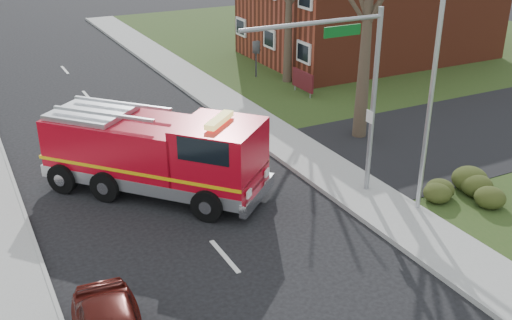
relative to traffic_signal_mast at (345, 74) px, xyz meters
name	(u,v)px	position (x,y,z in m)	size (l,w,h in m)	color
ground	(225,256)	(-5.21, -1.50, -4.71)	(120.00, 120.00, 0.00)	black
sidewalk_right	(385,209)	(0.99, -1.50, -4.63)	(2.40, 80.00, 0.15)	gray
sidewalk_left	(10,315)	(-11.41, -1.50, -4.63)	(2.40, 80.00, 0.15)	gray
brick_building	(370,2)	(13.79, 16.50, -1.05)	(15.40, 10.40, 7.25)	maroon
health_center_sign	(303,81)	(5.29, 11.00, -3.83)	(0.12, 2.00, 1.40)	#4D1217
hedge_corner	(468,191)	(3.79, -2.50, -4.13)	(2.80, 2.00, 0.90)	#273112
traffic_signal_mast	(345,74)	(0.00, 0.00, 0.00)	(5.29, 0.18, 6.80)	gray
streetlight_pole	(431,86)	(1.93, -2.00, -0.16)	(1.48, 0.16, 8.40)	#B7BABF
fire_engine	(157,155)	(-5.51, 3.65, -3.24)	(7.38, 7.84, 3.25)	#B10818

